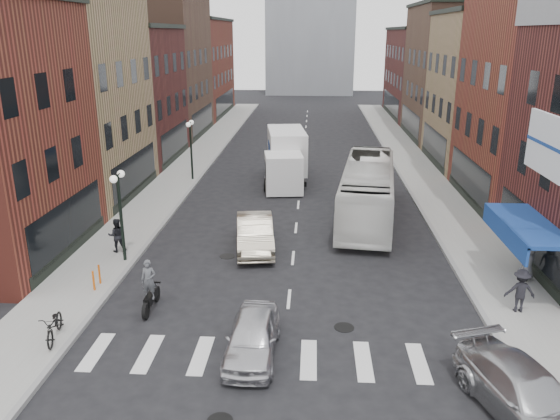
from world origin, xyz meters
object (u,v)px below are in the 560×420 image
object	(u,v)px
bike_rack	(97,277)
transit_bus	(368,191)
sedan_left_near	(252,336)
parked_bicycle	(55,325)
ped_right_c	(528,262)
sedan_left_far	(255,233)
billboard_sign	(549,147)
motorcycle_rider	(150,287)
streetlamp_near	(119,200)
streetlamp_far	(191,139)
ped_right_a	(520,291)
box_truck	(286,158)
ped_left_solo	(117,235)
curb_car	(526,395)

from	to	relation	value
bike_rack	transit_bus	size ratio (longest dim) A/B	0.07
sedan_left_near	parked_bicycle	size ratio (longest dim) A/B	2.10
ped_right_c	sedan_left_far	bearing A→B (deg)	-48.85
billboard_sign	transit_bus	world-z (taller)	billboard_sign
sedan_left_far	sedan_left_near	bearing A→B (deg)	-92.17
bike_rack	motorcycle_rider	distance (m)	3.00
motorcycle_rider	streetlamp_near	bearing A→B (deg)	120.14
streetlamp_far	transit_bus	xyz separation A→B (m)	(11.21, -7.15, -1.35)
streetlamp_near	parked_bicycle	size ratio (longest dim) A/B	2.22
streetlamp_far	ped_right_a	world-z (taller)	streetlamp_far
sedan_left_near	ped_right_c	world-z (taller)	ped_right_c
bike_rack	sedan_left_far	bearing A→B (deg)	39.18
billboard_sign	transit_bus	size ratio (longest dim) A/B	0.33
transit_bus	ped_right_a	bearing A→B (deg)	-59.72
streetlamp_near	ped_right_c	distance (m)	17.11
transit_bus	sedan_left_near	size ratio (longest dim) A/B	2.89
motorcycle_rider	parked_bicycle	world-z (taller)	motorcycle_rider
sedan_left_far	parked_bicycle	size ratio (longest dim) A/B	2.56
ped_right_a	bike_rack	bearing A→B (deg)	-0.51
streetlamp_far	ped_right_c	world-z (taller)	streetlamp_far
streetlamp_near	box_truck	world-z (taller)	streetlamp_near
motorcycle_rider	ped_left_solo	world-z (taller)	motorcycle_rider
sedan_left_near	transit_bus	bearing A→B (deg)	72.06
ped_right_a	ped_right_c	xyz separation A→B (m)	(1.27, 2.73, -0.05)
parked_bicycle	ped_right_a	distance (m)	16.05
motorcycle_rider	sedan_left_far	bearing A→B (deg)	63.24
box_truck	ped_right_c	size ratio (longest dim) A/B	5.27
sedan_left_far	ped_right_a	size ratio (longest dim) A/B	2.92
sedan_left_far	curb_car	world-z (taller)	sedan_left_far
ped_right_c	streetlamp_near	bearing A→B (deg)	-37.52
sedan_left_near	ped_left_solo	distance (m)	10.52
streetlamp_far	ped_right_a	bearing A→B (deg)	-48.43
box_truck	billboard_sign	bearing A→B (deg)	-68.83
streetlamp_near	transit_bus	distance (m)	13.21
sedan_left_near	parked_bicycle	distance (m)	6.53
box_truck	ped_left_solo	distance (m)	14.95
box_truck	ped_right_a	size ratio (longest dim) A/B	4.96
billboard_sign	ped_left_solo	xyz separation A→B (m)	(-16.62, 4.44, -5.19)
motorcycle_rider	ped_right_a	bearing A→B (deg)	2.59
curb_car	ped_left_solo	distance (m)	17.82
bike_rack	streetlamp_near	bearing A→B (deg)	85.76
curb_car	ped_right_c	distance (m)	8.94
curb_car	motorcycle_rider	bearing A→B (deg)	137.68
curb_car	ped_left_solo	world-z (taller)	ped_left_solo
box_truck	transit_bus	distance (m)	8.71
streetlamp_far	sedan_left_near	xyz separation A→B (m)	(6.43, -20.86, -2.25)
billboard_sign	sedan_left_near	xyz separation A→B (m)	(-9.56, -3.36, -5.47)
streetlamp_near	bike_rack	world-z (taller)	streetlamp_near
streetlamp_far	sedan_left_far	world-z (taller)	streetlamp_far
sedan_left_near	streetlamp_near	bearing A→B (deg)	134.44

